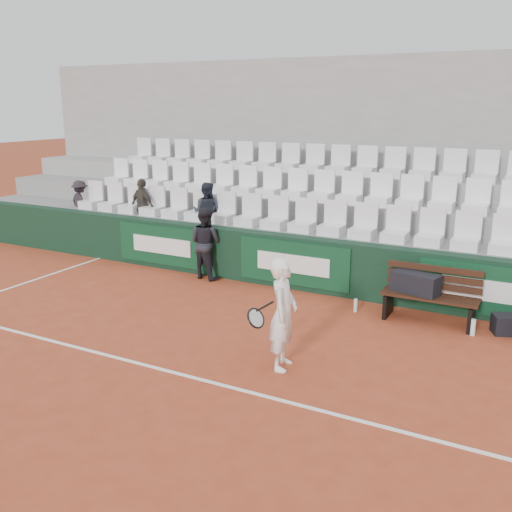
{
  "coord_description": "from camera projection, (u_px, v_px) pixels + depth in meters",
  "views": [
    {
      "loc": [
        3.92,
        -5.5,
        3.4
      ],
      "look_at": [
        -0.23,
        2.4,
        1.0
      ],
      "focal_mm": 40.0,
      "sensor_mm": 36.0,
      "label": 1
    }
  ],
  "objects": [
    {
      "name": "ground",
      "position": [
        185.0,
        376.0,
        7.34
      ],
      "size": [
        80.0,
        80.0,
        0.0
      ],
      "primitive_type": "plane",
      "color": "#A54125",
      "rests_on": "ground"
    },
    {
      "name": "court_baseline",
      "position": [
        185.0,
        375.0,
        7.34
      ],
      "size": [
        18.0,
        0.06,
        0.01
      ],
      "primitive_type": "cube",
      "color": "white",
      "rests_on": "ground"
    },
    {
      "name": "back_barrier",
      "position": [
        310.0,
        264.0,
        10.59
      ],
      "size": [
        18.0,
        0.34,
        1.0
      ],
      "color": "black",
      "rests_on": "ground"
    },
    {
      "name": "grandstand_tier_front",
      "position": [
        319.0,
        256.0,
        11.17
      ],
      "size": [
        18.0,
        0.95,
        1.0
      ],
      "primitive_type": "cube",
      "color": "gray",
      "rests_on": "ground"
    },
    {
      "name": "grandstand_tier_mid",
      "position": [
        336.0,
        235.0,
        11.92
      ],
      "size": [
        18.0,
        0.95,
        1.45
      ],
      "primitive_type": "cube",
      "color": "gray",
      "rests_on": "ground"
    },
    {
      "name": "grandstand_tier_back",
      "position": [
        351.0,
        217.0,
        12.67
      ],
      "size": [
        18.0,
        0.95,
        1.9
      ],
      "primitive_type": "cube",
      "color": "gray",
      "rests_on": "ground"
    },
    {
      "name": "grandstand_rear_wall",
      "position": [
        363.0,
        158.0,
        12.88
      ],
      "size": [
        18.0,
        0.3,
        4.4
      ],
      "primitive_type": "cube",
      "color": "gray",
      "rests_on": "ground"
    },
    {
      "name": "seat_row_front",
      "position": [
        317.0,
        217.0,
        10.81
      ],
      "size": [
        11.9,
        0.44,
        0.63
      ],
      "primitive_type": "cube",
      "color": "silver",
      "rests_on": "grandstand_tier_front"
    },
    {
      "name": "seat_row_mid",
      "position": [
        335.0,
        187.0,
        11.5
      ],
      "size": [
        11.9,
        0.44,
        0.63
      ],
      "primitive_type": "cube",
      "color": "white",
      "rests_on": "grandstand_tier_mid"
    },
    {
      "name": "seat_row_back",
      "position": [
        351.0,
        160.0,
        12.2
      ],
      "size": [
        11.9,
        0.44,
        0.63
      ],
      "primitive_type": "cube",
      "color": "silver",
      "rests_on": "grandstand_tier_back"
    },
    {
      "name": "bench_left",
      "position": [
        429.0,
        309.0,
        9.09
      ],
      "size": [
        1.5,
        0.56,
        0.45
      ],
      "primitive_type": "cube",
      "color": "#33190F",
      "rests_on": "ground"
    },
    {
      "name": "sports_bag_left",
      "position": [
        415.0,
        283.0,
        9.13
      ],
      "size": [
        0.81,
        0.51,
        0.32
      ],
      "primitive_type": "cube",
      "rotation": [
        0.0,
        0.0,
        -0.26
      ],
      "color": "black",
      "rests_on": "bench_left"
    },
    {
      "name": "sports_bag_ground",
      "position": [
        510.0,
        325.0,
        8.64
      ],
      "size": [
        0.56,
        0.46,
        0.3
      ],
      "primitive_type": "cube",
      "rotation": [
        0.0,
        0.0,
        0.4
      ],
      "color": "black",
      "rests_on": "ground"
    },
    {
      "name": "water_bottle_near",
      "position": [
        356.0,
        305.0,
        9.57
      ],
      "size": [
        0.06,
        0.06,
        0.22
      ],
      "primitive_type": "cylinder",
      "color": "silver",
      "rests_on": "ground"
    },
    {
      "name": "water_bottle_far",
      "position": [
        473.0,
        327.0,
        8.59
      ],
      "size": [
        0.07,
        0.07,
        0.26
      ],
      "primitive_type": "cylinder",
      "color": "silver",
      "rests_on": "ground"
    },
    {
      "name": "tennis_player",
      "position": [
        283.0,
        314.0,
        7.4
      ],
      "size": [
        0.73,
        0.61,
        1.5
      ],
      "color": "white",
      "rests_on": "ground"
    },
    {
      "name": "ball_kid",
      "position": [
        205.0,
        243.0,
        11.29
      ],
      "size": [
        0.78,
        0.65,
        1.44
      ],
      "primitive_type": "imported",
      "rotation": [
        0.0,
        0.0,
        2.98
      ],
      "color": "black",
      "rests_on": "ground"
    },
    {
      "name": "spectator_a",
      "position": [
        79.0,
        184.0,
        13.52
      ],
      "size": [
        0.79,
        0.61,
        1.08
      ],
      "primitive_type": "imported",
      "rotation": [
        0.0,
        0.0,
        2.8
      ],
      "color": "black",
      "rests_on": "grandstand_tier_front"
    },
    {
      "name": "spectator_b",
      "position": [
        142.0,
        186.0,
        12.66
      ],
      "size": [
        0.77,
        0.45,
        1.23
      ],
      "primitive_type": "imported",
      "rotation": [
        0.0,
        0.0,
        2.92
      ],
      "color": "#36312B",
      "rests_on": "grandstand_tier_front"
    },
    {
      "name": "spectator_c",
      "position": [
        206.0,
        191.0,
        11.89
      ],
      "size": [
        0.7,
        0.6,
        1.26
      ],
      "primitive_type": "imported",
      "rotation": [
        0.0,
        0.0,
        3.37
      ],
      "color": "#1E232E",
      "rests_on": "grandstand_tier_front"
    }
  ]
}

